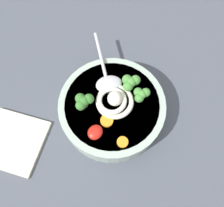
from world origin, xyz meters
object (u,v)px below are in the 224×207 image
at_px(soup_bowl, 112,109).
at_px(noodle_pile, 114,101).
at_px(folded_napkin, 14,141).
at_px(soup_spoon, 107,80).

height_order(soup_bowl, noodle_pile, noodle_pile).
bearing_deg(soup_bowl, folded_napkin, -34.50).
height_order(noodle_pile, soup_spoon, noodle_pile).
xyz_separation_m(soup_bowl, noodle_pile, (-0.00, 0.00, 0.04)).
xyz_separation_m(noodle_pile, soup_spoon, (-0.03, -0.05, -0.00)).
height_order(soup_bowl, soup_spoon, soup_spoon).
relative_size(noodle_pile, folded_napkin, 0.68).
xyz_separation_m(soup_bowl, folded_napkin, (0.20, -0.14, -0.03)).
distance_m(soup_bowl, soup_spoon, 0.07).
distance_m(soup_bowl, noodle_pile, 0.04).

